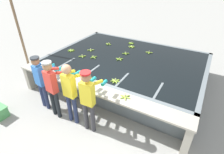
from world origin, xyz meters
TOP-DOWN VIEW (x-y plane):
  - ground_plane at (0.00, 0.00)m, footprint 80.00×80.00m
  - wash_tank at (0.00, 2.33)m, footprint 5.22×3.79m
  - work_ledge at (0.00, 0.23)m, footprint 5.22×0.45m
  - worker_0 at (-1.33, -0.27)m, footprint 0.48×0.74m
  - worker_1 at (-0.79, -0.37)m, footprint 0.46×0.74m
  - worker_2 at (-0.24, -0.31)m, footprint 0.41×0.72m
  - worker_3 at (0.31, -0.32)m, footprint 0.43×0.73m
  - banana_bunch_floating_0 at (-0.44, 3.66)m, footprint 0.26×0.28m
  - banana_bunch_floating_1 at (-1.41, 1.61)m, footprint 0.23×0.23m
  - banana_bunch_floating_2 at (-1.01, 1.74)m, footprint 0.27×0.27m
  - banana_bunch_floating_3 at (0.40, 0.78)m, footprint 0.28×0.28m
  - banana_bunch_floating_4 at (-0.26, 3.31)m, footprint 0.28×0.27m
  - banana_bunch_floating_5 at (-1.22, 3.10)m, footprint 0.28×0.28m
  - banana_bunch_floating_6 at (-0.15, 2.07)m, footprint 0.27×0.28m
  - banana_bunch_floating_7 at (0.54, 3.12)m, footprint 0.28×0.28m
  - banana_bunch_floating_8 at (-2.10, 1.81)m, footprint 0.28×0.28m
  - banana_bunch_floating_9 at (-1.48, 2.22)m, footprint 0.24×0.24m
  - banana_bunch_floating_10 at (-0.17, 2.60)m, footprint 0.25×0.25m
  - banana_bunch_ledge_0 at (0.95, 0.27)m, footprint 0.28×0.26m
  - knife_0 at (-1.85, 0.25)m, footprint 0.35×0.03m
  - support_post_left at (-3.69, 0.95)m, footprint 0.09×0.09m

SIDE VIEW (x-z plane):
  - ground_plane at x=0.00m, z-range 0.00..0.00m
  - wash_tank at x=0.00m, z-range -0.01..0.85m
  - work_ledge at x=0.00m, z-range 0.20..1.05m
  - knife_0 at x=-1.85m, z-range 0.85..0.87m
  - banana_bunch_floating_3 at x=0.40m, z-range 0.83..0.90m
  - banana_bunch_floating_8 at x=-2.10m, z-range 0.83..0.90m
  - banana_bunch_floating_0 at x=-0.44m, z-range 0.83..0.90m
  - banana_bunch_floating_4 at x=-0.26m, z-range 0.83..0.90m
  - banana_bunch_floating_6 at x=-0.15m, z-range 0.83..0.90m
  - banana_bunch_floating_1 at x=-1.41m, z-range 0.83..0.90m
  - banana_bunch_floating_2 at x=-1.01m, z-range 0.83..0.90m
  - banana_bunch_floating_5 at x=-1.22m, z-range 0.83..0.90m
  - banana_bunch_floating_7 at x=0.54m, z-range 0.83..0.90m
  - banana_bunch_floating_9 at x=-1.48m, z-range 0.83..0.90m
  - banana_bunch_floating_10 at x=-0.17m, z-range 0.83..0.90m
  - banana_bunch_ledge_0 at x=0.95m, z-range 0.83..0.91m
  - worker_0 at x=-1.33m, z-range 0.17..1.79m
  - worker_1 at x=-0.79m, z-range 0.18..1.85m
  - worker_2 at x=-0.24m, z-range 0.18..1.88m
  - worker_3 at x=0.31m, z-range 0.18..1.87m
  - support_post_left at x=-3.69m, z-range 0.00..3.20m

